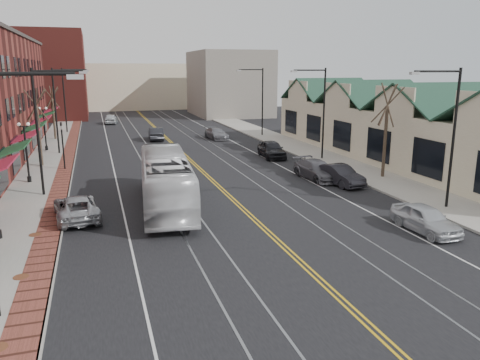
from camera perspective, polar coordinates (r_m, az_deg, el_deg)
ground at (r=19.40m, az=9.07°, el=-11.43°), size 160.00×160.00×0.00m
sidewalk_left at (r=36.81m, az=-23.02°, el=-0.23°), size 4.00×120.00×0.15m
sidewalk_right at (r=41.71m, az=11.81°, el=2.07°), size 4.00×120.00×0.15m
building_right at (r=44.55m, az=18.75°, el=5.26°), size 8.00×36.00×4.60m
backdrop_left at (r=86.07m, az=-23.07°, el=11.68°), size 14.00×18.00×14.00m
backdrop_mid at (r=101.08m, az=-12.93°, el=11.09°), size 22.00×14.00×9.00m
backdrop_right at (r=83.95m, az=-1.36°, el=11.68°), size 12.00×16.00×11.00m
streetlight_l_1 at (r=31.99m, az=-22.78°, el=6.90°), size 3.33×0.25×8.00m
streetlight_l_2 at (r=47.89m, az=-21.11°, el=8.89°), size 3.33×0.25×8.00m
streetlight_l_3 at (r=63.84m, az=-20.26°, el=9.88°), size 3.33×0.25×8.00m
streetlight_r_0 at (r=29.04m, az=24.06°, el=6.21°), size 3.33×0.25×8.00m
streetlight_r_1 at (r=42.35m, az=9.67°, el=9.10°), size 3.33×0.25×8.00m
streetlight_r_2 at (r=57.06m, az=2.33°, el=10.36°), size 3.33×0.25×8.00m
lamppost_l_2 at (r=36.50m, az=-24.57°, el=2.93°), size 0.84×0.28×4.27m
lamppost_l_3 at (r=50.27m, az=-22.70°, el=5.68°), size 0.84×0.28×4.27m
tree_left_near at (r=42.19m, az=-23.38°, el=6.12°), size 1.78×1.37×6.48m
tree_left_far at (r=58.07m, az=-21.82°, el=7.74°), size 1.66×1.28×6.02m
tree_right_mid at (r=36.35m, az=17.36°, el=5.97°), size 1.90×1.46×6.93m
manhole_mid at (r=20.57m, az=-25.14°, el=-10.64°), size 0.60×0.60×0.02m
manhole_far at (r=25.20m, az=-23.70°, el=-6.11°), size 0.60×0.60×0.02m
traffic_signal at (r=40.20m, az=-20.81°, el=4.35°), size 0.18×0.15×3.80m
transit_bus at (r=28.12m, az=-9.04°, el=-0.07°), size 3.77×11.77×3.22m
parked_suv at (r=27.17m, az=-19.30°, el=-3.20°), size 2.76×5.05×1.34m
parked_car_a at (r=25.52m, az=21.67°, el=-4.41°), size 1.80×4.14×1.39m
parked_car_b at (r=34.02m, az=12.04°, el=0.60°), size 2.09×4.48×1.42m
parked_car_c at (r=35.42m, az=9.36°, el=1.22°), size 2.35×5.00×1.41m
parked_car_d at (r=43.58m, az=3.87°, el=3.77°), size 2.26×4.78×1.58m
distant_car_left at (r=55.16m, az=-10.22°, el=5.57°), size 1.84×4.54×1.47m
distant_car_right at (r=55.09m, az=-2.89°, el=5.68°), size 2.28×4.68×1.31m
distant_car_far at (r=73.09m, az=-15.46°, el=7.19°), size 2.21×4.47×1.46m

